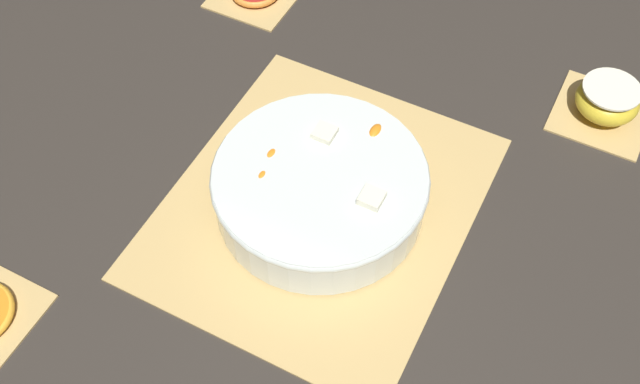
# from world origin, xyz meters

# --- Properties ---
(ground_plane) EXTENTS (6.00, 6.00, 0.00)m
(ground_plane) POSITION_xyz_m (0.00, 0.00, 0.00)
(ground_plane) COLOR #2D2823
(bamboo_mat_center) EXTENTS (0.44, 0.37, 0.01)m
(bamboo_mat_center) POSITION_xyz_m (0.00, 0.00, 0.00)
(bamboo_mat_center) COLOR tan
(bamboo_mat_center) RESTS_ON ground_plane
(coaster_mat_far_left) EXTENTS (0.13, 0.13, 0.01)m
(coaster_mat_far_left) POSITION_xyz_m (-0.33, 0.29, 0.00)
(coaster_mat_far_left) COLOR tan
(coaster_mat_far_left) RESTS_ON ground_plane
(fruit_salad_bowl) EXTENTS (0.27, 0.27, 0.08)m
(fruit_salad_bowl) POSITION_xyz_m (-0.00, 0.00, 0.04)
(fruit_salad_bowl) COLOR silver
(fruit_salad_bowl) RESTS_ON bamboo_mat_center
(apple_half) EXTENTS (0.09, 0.09, 0.05)m
(apple_half) POSITION_xyz_m (-0.33, 0.29, 0.03)
(apple_half) COLOR gold
(apple_half) RESTS_ON coaster_mat_far_left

